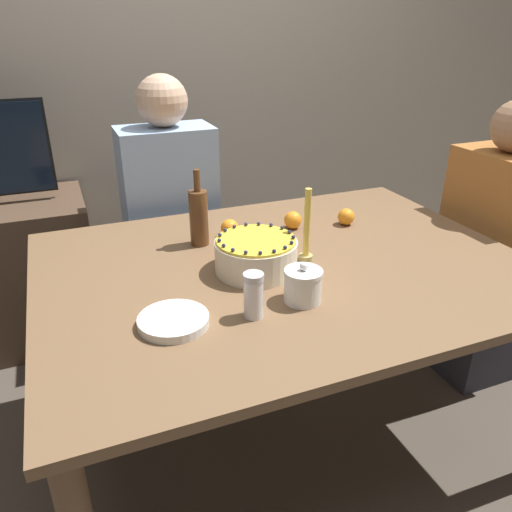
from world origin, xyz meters
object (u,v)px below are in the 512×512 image
sugar_shaker (253,295)px  person_woman_floral (488,264)px  person_man_blue_shirt (172,237)px  candle (306,232)px  cake (256,255)px  bottle (199,217)px  sugar_bowl (303,285)px

sugar_shaker → person_woman_floral: (1.20, 0.32, -0.28)m
person_man_blue_shirt → candle: bearing=109.6°
cake → candle: (0.18, 0.01, 0.04)m
sugar_shaker → bottle: size_ratio=0.47×
bottle → person_man_blue_shirt: 0.59m
candle → cake: bearing=-175.8°
bottle → person_man_blue_shirt: bearing=88.8°
cake → sugar_shaker: bearing=-113.5°
candle → person_woman_floral: size_ratio=0.21×
candle → person_man_blue_shirt: (-0.28, 0.77, -0.28)m
bottle → sugar_shaker: bearing=-90.2°
person_woman_floral → sugar_bowl: bearing=106.1°
candle → sugar_shaker: bearing=-137.7°
sugar_shaker → candle: (0.29, 0.26, 0.03)m
sugar_bowl → candle: bearing=61.4°
sugar_bowl → person_man_blue_shirt: size_ratio=0.09×
sugar_bowl → sugar_shaker: sugar_shaker is taller
candle → person_woman_floral: 0.96m
sugar_bowl → person_man_blue_shirt: 1.05m
cake → sugar_bowl: same height
candle → bottle: (-0.29, 0.25, 0.01)m
cake → person_man_blue_shirt: (-0.10, 0.79, -0.23)m
cake → sugar_bowl: size_ratio=2.16×
sugar_shaker → bottle: bearing=89.8°
sugar_shaker → person_woman_floral: size_ratio=0.11×
sugar_bowl → person_woman_floral: bearing=16.1°
bottle → person_woman_floral: 1.25m
sugar_bowl → bottle: 0.52m
person_woman_floral → sugar_shaker: bearing=105.1°
sugar_bowl → bottle: (-0.16, 0.49, 0.05)m
person_man_blue_shirt → person_woman_floral: bearing=149.0°
candle → person_woman_floral: person_woman_floral is taller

